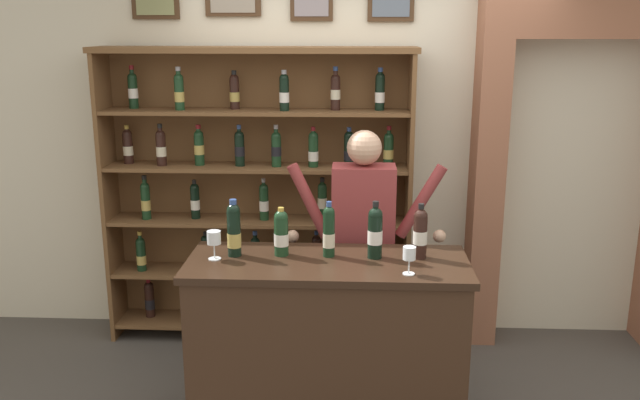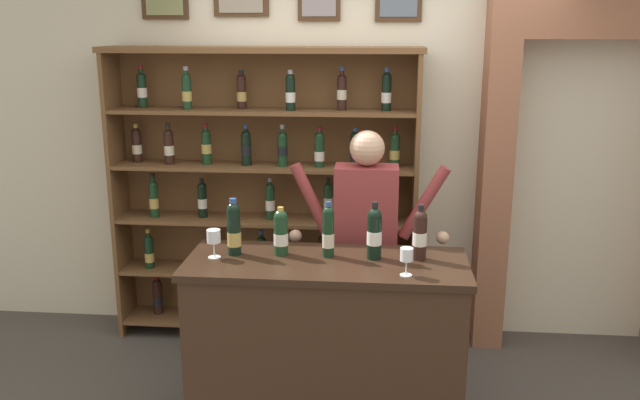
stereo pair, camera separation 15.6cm
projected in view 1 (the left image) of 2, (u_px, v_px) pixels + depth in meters
back_wall at (363, 93)px, 4.81m from camera, size 12.00×0.19×3.54m
wine_shelf at (258, 188)px, 4.76m from camera, size 2.20×0.35×2.10m
archway_doorway at (576, 151)px, 4.70m from camera, size 1.46×0.45×2.47m
tasting_counter at (327, 345)px, 3.76m from camera, size 1.54×0.61×1.00m
shopkeeper at (363, 231)px, 4.15m from camera, size 0.99×0.22×1.63m
tasting_bottle_riserva at (234, 230)px, 3.68m from camera, size 0.08×0.08×0.32m
tasting_bottle_vin_santo at (281, 233)px, 3.69m from camera, size 0.08×0.08×0.27m
tasting_bottle_super_tuscan at (329, 231)px, 3.67m from camera, size 0.07×0.07×0.31m
tasting_bottle_grappa at (375, 232)px, 3.65m from camera, size 0.08×0.08×0.32m
tasting_bottle_bianco at (420, 233)px, 3.64m from camera, size 0.08×0.08×0.31m
wine_glass_center at (409, 255)px, 3.41m from camera, size 0.07×0.07×0.15m
wine_glass_spare at (214, 239)px, 3.63m from camera, size 0.08×0.08×0.16m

